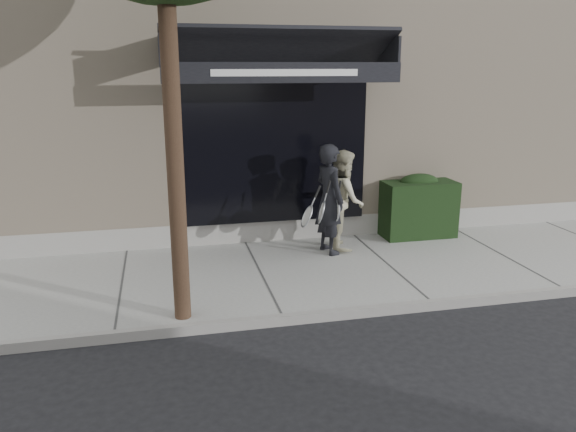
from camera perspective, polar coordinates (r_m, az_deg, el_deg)
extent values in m
plane|color=black|center=(9.02, 9.86, -5.36)|extent=(80.00, 80.00, 0.00)
cube|color=gray|center=(9.00, 9.88, -5.00)|extent=(20.00, 3.00, 0.12)
cube|color=gray|center=(7.70, 14.33, -8.72)|extent=(20.00, 0.10, 0.14)
cube|color=beige|center=(13.21, 1.91, 13.47)|extent=(14.00, 7.00, 5.50)
cube|color=gray|center=(10.45, 6.38, -0.94)|extent=(14.02, 0.42, 0.50)
cube|color=black|center=(9.60, -1.62, 7.19)|extent=(3.20, 0.30, 2.60)
cube|color=gray|center=(9.57, -11.30, 6.88)|extent=(0.08, 0.40, 2.60)
cube|color=gray|center=(10.17, 7.17, 7.52)|extent=(0.08, 0.40, 2.60)
cube|color=gray|center=(9.66, -1.86, 15.21)|extent=(3.36, 0.40, 0.12)
cube|color=black|center=(8.97, -0.98, 16.89)|extent=(3.60, 1.03, 0.55)
cube|color=black|center=(8.48, -0.25, 14.36)|extent=(3.60, 0.05, 0.30)
cube|color=white|center=(8.45, -0.20, 14.36)|extent=(2.20, 0.01, 0.10)
cube|color=black|center=(8.78, -12.89, 16.05)|extent=(0.04, 1.00, 0.45)
cube|color=black|center=(9.50, 10.03, 16.09)|extent=(0.04, 1.00, 0.45)
cube|color=black|center=(10.37, 13.01, 0.75)|extent=(1.30, 0.70, 1.00)
ellipsoid|color=black|center=(10.26, 13.17, 3.45)|extent=(0.71, 0.38, 0.27)
cylinder|color=black|center=(6.52, -11.57, 8.48)|extent=(0.20, 0.20, 4.80)
imported|color=black|center=(9.11, 4.24, 1.72)|extent=(0.58, 0.74, 1.80)
torus|color=silver|center=(8.88, 3.43, 0.39)|extent=(0.15, 0.32, 0.30)
cylinder|color=silver|center=(8.88, 3.43, 0.39)|extent=(0.12, 0.28, 0.26)
cylinder|color=silver|center=(8.88, 3.43, 0.39)|extent=(0.18, 0.05, 0.06)
cylinder|color=black|center=(8.88, 3.43, 0.39)|extent=(0.20, 0.07, 0.08)
torus|color=silver|center=(8.71, 1.93, -0.05)|extent=(0.15, 0.31, 0.29)
cylinder|color=silver|center=(8.71, 1.93, -0.05)|extent=(0.12, 0.27, 0.25)
cylinder|color=silver|center=(8.71, 1.93, -0.05)|extent=(0.17, 0.02, 0.09)
cylinder|color=black|center=(8.71, 1.93, -0.05)|extent=(0.20, 0.04, 0.11)
imported|color=#BDB797|center=(9.39, 5.65, 1.67)|extent=(0.72, 0.88, 1.66)
torus|color=silver|center=(9.01, 4.77, 0.36)|extent=(0.14, 0.31, 0.30)
cylinder|color=silver|center=(9.01, 4.77, 0.36)|extent=(0.10, 0.27, 0.27)
cylinder|color=silver|center=(9.01, 4.77, 0.36)|extent=(0.18, 0.05, 0.05)
cylinder|color=black|center=(9.01, 4.77, 0.36)|extent=(0.20, 0.07, 0.07)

